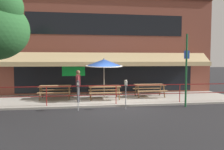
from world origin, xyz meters
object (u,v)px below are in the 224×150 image
Objects in this scene: picnic_table_right at (150,87)px; parking_meter_far at (126,85)px; patio_umbrella_centre at (104,63)px; picnic_table_centre at (104,89)px; street_sign_pole at (186,70)px; picnic_table_left at (55,88)px; pedestrian_walking at (78,84)px; parking_meter_near at (78,86)px.

picnic_table_right is 3.47m from parking_meter_far.
parking_meter_far is (0.75, -2.59, -1.03)m from patio_umbrella_centre.
picnic_table_centre is 4.60m from street_sign_pole.
parking_meter_far is at bearing -126.84° from picnic_table_right.
picnic_table_left is 3.19m from patio_umbrella_centre.
picnic_table_left is at bearing 178.96° from picnic_table_right.
patio_umbrella_centre is (-0.00, 0.20, 1.47)m from picnic_table_centre.
picnic_table_centre is at bearing 24.27° from pedestrian_walking.
picnic_table_right is at bearing 13.51° from pedestrian_walking.
picnic_table_centre is 1.00× the size of picnic_table_right.
parking_meter_near is at bearing -122.26° from picnic_table_centre.
patio_umbrella_centre is 3.12m from parking_meter_near.
picnic_table_centre is at bearing 107.51° from parking_meter_far.
pedestrian_walking is 1.20× the size of parking_meter_far.
pedestrian_walking is (-1.48, -0.67, 0.35)m from picnic_table_centre.
parking_meter_far is at bearing -177.06° from street_sign_pole.
picnic_table_centre is at bearing -172.63° from picnic_table_right.
street_sign_pole is at bearing 2.94° from parking_meter_far.
street_sign_pole is at bearing -68.45° from picnic_table_right.
picnic_table_right is at bearing 32.19° from parking_meter_near.
patio_umbrella_centre is 1.39× the size of pedestrian_walking.
street_sign_pole is at bearing 1.15° from parking_meter_near.
parking_meter_near reaches higher than picnic_table_right.
picnic_table_right is 0.50× the size of street_sign_pole.
picnic_table_right is at bearing 7.37° from picnic_table_centre.
picnic_table_centre is (2.82, -0.47, 0.00)m from picnic_table_left.
patio_umbrella_centre is 1.67× the size of parking_meter_far.
street_sign_pole is at bearing -16.34° from pedestrian_walking.
parking_meter_far reaches higher than picnic_table_left.
pedestrian_walking is at bearing -40.43° from picnic_table_left.
pedestrian_walking is at bearing -155.73° from picnic_table_centre.
pedestrian_walking is 0.47× the size of street_sign_pole.
pedestrian_walking is at bearing 142.45° from parking_meter_far.
pedestrian_walking reaches higher than parking_meter_far.
picnic_table_centre and picnic_table_right have the same top height.
patio_umbrella_centre is 0.65× the size of street_sign_pole.
picnic_table_right is (2.82, 0.36, 0.00)m from picnic_table_centre.
parking_meter_near and parking_meter_far have the same top height.
pedestrian_walking is (-1.48, -0.87, -1.12)m from patio_umbrella_centre.
picnic_table_left is 0.50× the size of street_sign_pole.
picnic_table_right is 3.03m from street_sign_pole.
street_sign_pole is (3.09, 0.16, 0.72)m from parking_meter_far.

